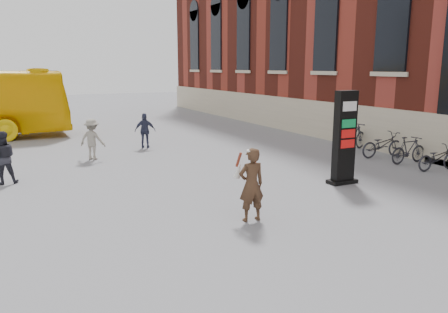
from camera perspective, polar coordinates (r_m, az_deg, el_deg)
name	(u,v)px	position (r m, az deg, el deg)	size (l,w,h in m)	color
ground	(217,214)	(10.40, -0.88, -7.58)	(100.00, 100.00, 0.00)	#9E9EA3
info_pylon	(344,138)	(13.32, 15.45, 2.36)	(0.88, 0.44, 2.76)	black
woman	(251,184)	(9.78, 3.57, -3.58)	(0.64, 0.59, 1.68)	#3E291A
pedestrian_a	(2,158)	(14.47, -26.97, -0.14)	(0.77, 0.60, 1.58)	#2C2D36
pedestrian_b	(92,139)	(17.06, -16.83, 2.16)	(0.99, 0.57, 1.54)	gray
pedestrian_c	(145,131)	(19.04, -10.26, 3.34)	(0.88, 0.37, 1.50)	#2F334D
bike_4	(438,158)	(16.33, 26.13, -0.14)	(0.57, 1.64, 0.86)	#27272F
bike_5	(409,150)	(17.06, 22.98, 0.79)	(0.46, 1.64, 0.99)	#27272F
bike_6	(382,145)	(17.88, 19.99, 1.46)	(0.65, 1.87, 0.98)	#27272F
bike_7	(353,137)	(18.99, 16.53, 2.49)	(0.54, 1.91, 1.15)	#27272F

